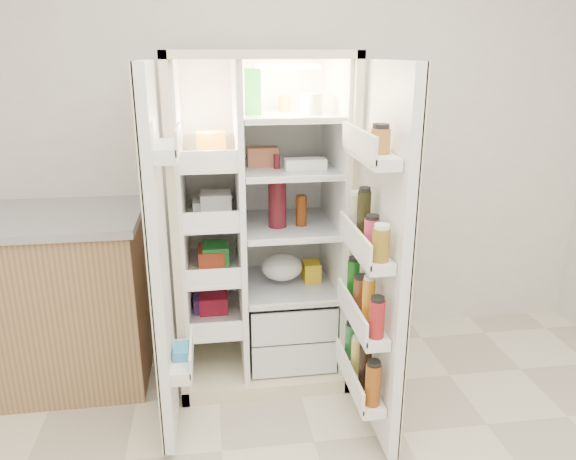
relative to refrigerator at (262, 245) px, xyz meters
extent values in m
cube|color=silver|center=(0.16, 0.35, 0.61)|extent=(4.00, 0.02, 2.70)
cube|color=beige|center=(-0.02, 0.28, 0.16)|extent=(0.92, 0.04, 1.80)
cube|color=beige|center=(-0.46, -0.05, 0.16)|extent=(0.04, 0.70, 1.80)
cube|color=beige|center=(0.42, -0.05, 0.16)|extent=(0.04, 0.70, 1.80)
cube|color=beige|center=(-0.02, -0.05, 1.04)|extent=(0.92, 0.70, 0.04)
cube|color=beige|center=(-0.02, -0.05, -0.70)|extent=(0.92, 0.70, 0.08)
cube|color=white|center=(-0.02, 0.25, 0.18)|extent=(0.84, 0.02, 1.68)
cube|color=white|center=(-0.43, -0.05, 0.18)|extent=(0.02, 0.62, 1.68)
cube|color=white|center=(0.39, -0.05, 0.18)|extent=(0.02, 0.62, 1.68)
cube|color=white|center=(-0.13, -0.05, 0.18)|extent=(0.03, 0.62, 1.68)
cube|color=silver|center=(0.14, -0.07, -0.56)|extent=(0.47, 0.52, 0.19)
cube|color=silver|center=(0.14, -0.07, -0.36)|extent=(0.47, 0.52, 0.19)
cube|color=#FFD18C|center=(0.14, 0.00, 0.98)|extent=(0.30, 0.30, 0.02)
cube|color=white|center=(-0.28, -0.05, -0.39)|extent=(0.28, 0.58, 0.02)
cube|color=white|center=(-0.28, -0.05, -0.09)|extent=(0.28, 0.58, 0.02)
cube|color=white|center=(-0.28, -0.05, 0.21)|extent=(0.28, 0.58, 0.02)
cube|color=white|center=(-0.28, -0.05, 0.51)|extent=(0.28, 0.58, 0.02)
cube|color=silver|center=(0.14, -0.05, -0.22)|extent=(0.49, 0.58, 0.01)
cube|color=silver|center=(0.14, -0.05, 0.14)|extent=(0.49, 0.58, 0.01)
cube|color=silver|center=(0.14, -0.05, 0.46)|extent=(0.49, 0.58, 0.02)
cube|color=silver|center=(0.14, -0.05, 0.74)|extent=(0.49, 0.58, 0.02)
cube|color=#B91A38|center=(-0.28, -0.05, -0.33)|extent=(0.16, 0.20, 0.10)
cube|color=green|center=(-0.28, -0.05, -0.02)|extent=(0.14, 0.18, 0.12)
cube|color=silver|center=(-0.28, -0.05, 0.25)|extent=(0.20, 0.22, 0.07)
cube|color=orange|center=(-0.28, -0.05, 0.59)|extent=(0.15, 0.16, 0.14)
cube|color=#592F8F|center=(-0.28, -0.05, -0.34)|extent=(0.18, 0.20, 0.09)
cube|color=#BF3E21|center=(-0.28, -0.05, -0.03)|extent=(0.14, 0.18, 0.10)
cube|color=silver|center=(-0.28, -0.05, 0.28)|extent=(0.16, 0.16, 0.12)
sphere|color=orange|center=(0.01, -0.15, -0.62)|extent=(0.07, 0.07, 0.07)
sphere|color=orange|center=(0.10, -0.11, -0.62)|extent=(0.07, 0.07, 0.07)
sphere|color=orange|center=(0.20, -0.15, -0.62)|extent=(0.07, 0.07, 0.07)
sphere|color=orange|center=(0.06, -0.01, -0.62)|extent=(0.07, 0.07, 0.07)
ellipsoid|color=#477025|center=(0.14, -0.05, -0.34)|extent=(0.26, 0.24, 0.11)
cylinder|color=#511119|center=(0.07, -0.11, 0.30)|extent=(0.10, 0.10, 0.31)
cylinder|color=#6B2C0B|center=(0.21, -0.10, 0.23)|extent=(0.06, 0.06, 0.17)
cube|color=#268E36|center=(-0.04, -0.10, 0.86)|extent=(0.08, 0.08, 0.22)
cylinder|color=silver|center=(0.25, -0.11, 0.79)|extent=(0.11, 0.11, 0.10)
cylinder|color=#A06425|center=(0.13, 0.04, 0.78)|extent=(0.06, 0.06, 0.08)
cube|color=white|center=(0.22, -0.13, 0.49)|extent=(0.21, 0.09, 0.05)
cube|color=#AA6244|center=(0.01, -0.02, 0.51)|extent=(0.16, 0.09, 0.10)
ellipsoid|color=silver|center=(0.10, -0.07, -0.14)|extent=(0.23, 0.21, 0.15)
cube|color=yellow|center=(0.28, -0.04, -0.16)|extent=(0.09, 0.11, 0.11)
cube|color=white|center=(-0.52, -0.60, 0.16)|extent=(0.05, 0.40, 1.72)
cube|color=beige|center=(-0.54, -0.60, 0.16)|extent=(0.01, 0.40, 1.72)
cube|color=white|center=(-0.45, -0.60, -0.34)|extent=(0.09, 0.32, 0.06)
cube|color=white|center=(-0.45, -0.60, 0.66)|extent=(0.09, 0.32, 0.06)
cube|color=#338CCC|center=(-0.45, -0.60, -0.31)|extent=(0.07, 0.12, 0.10)
cube|color=white|center=(0.48, -0.69, 0.16)|extent=(0.05, 0.58, 1.72)
cube|color=beige|center=(0.51, -0.69, 0.16)|extent=(0.01, 0.58, 1.72)
cube|color=white|center=(0.40, -0.69, -0.48)|extent=(0.11, 0.50, 0.05)
cube|color=white|center=(0.40, -0.69, -0.14)|extent=(0.11, 0.50, 0.05)
cube|color=white|center=(0.40, -0.69, 0.21)|extent=(0.11, 0.50, 0.05)
cube|color=white|center=(0.40, -0.69, 0.64)|extent=(0.11, 0.50, 0.05)
cylinder|color=#823E0E|center=(0.40, -0.89, -0.36)|extent=(0.07, 0.07, 0.20)
cylinder|color=black|center=(0.40, -0.76, -0.35)|extent=(0.06, 0.06, 0.22)
cylinder|color=gold|center=(0.40, -0.63, -0.37)|extent=(0.06, 0.06, 0.18)
cylinder|color=#246C37|center=(0.40, -0.50, -0.36)|extent=(0.06, 0.06, 0.19)
cylinder|color=maroon|center=(0.40, -0.89, -0.03)|extent=(0.07, 0.07, 0.17)
cylinder|color=orange|center=(0.40, -0.76, -0.01)|extent=(0.06, 0.06, 0.21)
cylinder|color=brown|center=(0.40, -0.63, -0.04)|extent=(0.07, 0.07, 0.16)
cylinder|color=#125213|center=(0.40, -0.50, -0.02)|extent=(0.06, 0.06, 0.20)
cylinder|color=brown|center=(0.40, -0.89, 0.30)|extent=(0.07, 0.07, 0.14)
cylinder|color=#BE3051|center=(0.40, -0.76, 0.30)|extent=(0.07, 0.07, 0.14)
cylinder|color=black|center=(0.40, -0.63, 0.35)|extent=(0.06, 0.06, 0.23)
cylinder|color=#BAB599|center=(0.40, -0.50, 0.32)|extent=(0.06, 0.06, 0.18)
cylinder|color=#9E6027|center=(0.40, -0.81, 0.71)|extent=(0.08, 0.08, 0.10)
cube|color=#96794B|center=(-1.33, 0.00, -0.28)|extent=(1.30, 0.67, 0.93)
cube|color=gray|center=(-1.33, 0.00, 0.21)|extent=(1.35, 0.72, 0.04)
camera|label=1|loc=(-0.28, -2.90, 1.05)|focal=34.00mm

